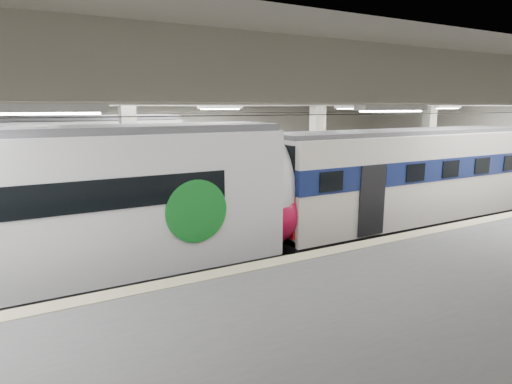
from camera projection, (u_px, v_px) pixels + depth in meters
station_hall at (275, 169)px, 12.12m from camera, size 36.00×24.00×5.75m
modern_emu at (99, 210)px, 11.67m from camera, size 13.88×2.87×4.47m
older_rer at (404, 178)px, 17.18m from camera, size 12.19×2.69×4.08m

